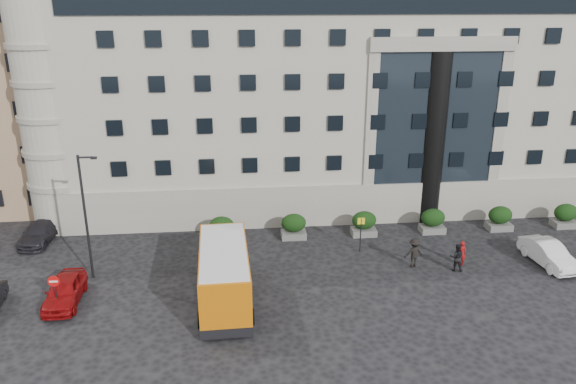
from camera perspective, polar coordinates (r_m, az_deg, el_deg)
The scene contains 22 objects.
ground at distance 34.10m, azimuth -0.02°, elevation -10.12°, with size 120.00×120.00×0.00m, color black.
civic_building at distance 52.82m, azimuth 4.19°, elevation 10.96°, with size 44.00×24.00×18.00m, color #A8A494.
entrance_column at distance 43.72m, azimuth 14.52°, elevation 5.21°, with size 1.80×1.80×13.00m, color black.
apartment_far at distance 71.88m, azimuth -25.94°, elevation 13.01°, with size 13.00×13.00×22.00m, color olive.
hedge_a at distance 40.56m, azimuth -6.76°, elevation -3.73°, with size 1.80×1.26×1.84m.
hedge_b at distance 40.75m, azimuth 0.58°, elevation -3.47°, with size 1.80×1.26×1.84m.
hedge_c at distance 41.60m, azimuth 7.73°, elevation -3.16°, with size 1.80×1.26×1.84m.
hedge_d at distance 43.06m, azimuth 14.49°, elevation -2.83°, with size 1.80×1.26×1.84m.
hedge_e at distance 45.08m, azimuth 20.72°, elevation -2.48°, with size 1.80×1.26×1.84m.
hedge_f at distance 47.58m, azimuth 26.36°, elevation -2.14°, with size 1.80×1.26×1.84m.
street_lamp at distance 35.95m, azimuth -19.83°, elevation -2.02°, with size 1.16×0.18×8.00m.
bus_stop_sign at distance 38.58m, azimuth 7.41°, elevation -3.72°, with size 0.50×0.08×2.52m.
no_entry_sign at distance 33.80m, azimuth -22.62°, elevation -8.87°, with size 0.64×0.16×2.32m.
minibus at distance 32.44m, azimuth -6.50°, elevation -8.25°, with size 3.15×8.00×3.31m.
red_truck at distance 50.78m, azimuth -16.91°, elevation 0.92°, with size 2.44×5.00×2.67m.
parked_car_a at distance 35.11m, azimuth -21.74°, elevation -9.28°, with size 1.83×4.54×1.55m, color maroon.
parked_car_c at distance 44.02m, azimuth -23.92°, elevation -3.82°, with size 1.87×4.61×1.34m, color black.
parked_car_d at distance 48.30m, azimuth -20.52°, elevation -1.25°, with size 2.42×5.24×1.46m, color black.
white_taxi at distance 40.72m, azimuth 24.94°, elevation -5.70°, with size 1.62×4.65×1.53m, color silver.
pedestrian_a at distance 38.61m, azimuth 17.19°, elevation -5.93°, with size 0.61×0.40×1.67m, color #9E0F10.
pedestrian_b at distance 37.69m, azimuth 16.77°, elevation -6.37°, with size 0.91×0.71×1.87m, color black.
pedestrian_c at distance 37.49m, azimuth 12.68°, elevation -6.04°, with size 1.27×0.73×1.96m, color black.
Camera 1 is at (-2.91, -29.46, 16.92)m, focal length 35.00 mm.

